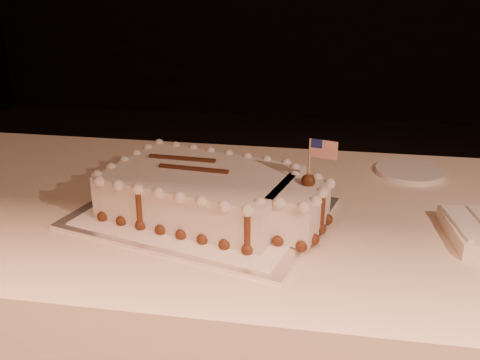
% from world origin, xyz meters
% --- Properties ---
extents(banquet_table, '(2.40, 0.80, 0.75)m').
position_xyz_m(banquet_table, '(0.00, 0.60, 0.38)').
color(banquet_table, beige).
rests_on(banquet_table, ground).
extents(cake_board, '(0.57, 0.48, 0.01)m').
position_xyz_m(cake_board, '(-0.38, 0.54, 0.75)').
color(cake_board, white).
rests_on(cake_board, banquet_table).
extents(doily, '(0.51, 0.43, 0.00)m').
position_xyz_m(doily, '(-0.38, 0.54, 0.76)').
color(doily, white).
rests_on(doily, cake_board).
extents(sheet_cake, '(0.48, 0.35, 0.18)m').
position_xyz_m(sheet_cake, '(-0.36, 0.54, 0.80)').
color(sheet_cake, silver).
rests_on(sheet_cake, doily).
extents(side_plate, '(0.17, 0.17, 0.01)m').
position_xyz_m(side_plate, '(0.07, 0.85, 0.76)').
color(side_plate, white).
rests_on(side_plate, banquet_table).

